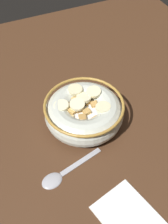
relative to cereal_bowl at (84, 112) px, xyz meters
The scene contains 3 objects.
ground_plane 4.04cm from the cereal_bowl, ahead, with size 93.24×93.24×2.00cm, color #472B19.
cereal_bowl is the anchor object (origin of this frame).
spoon 14.31cm from the cereal_bowl, 43.00° to the right, with size 5.03×13.42×0.80cm.
Camera 1 is at (34.98, -15.68, 46.50)cm, focal length 44.31 mm.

